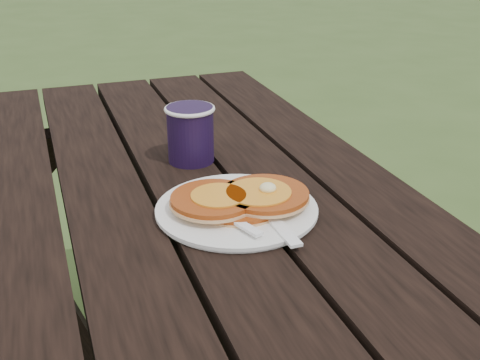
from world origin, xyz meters
name	(u,v)px	position (x,y,z in m)	size (l,w,h in m)	color
plate	(237,210)	(0.04, 0.01, 0.76)	(0.26, 0.26, 0.01)	white
pancake_stack	(241,199)	(0.05, 0.01, 0.77)	(0.23, 0.15, 0.04)	#A64312
knife	(273,219)	(0.08, -0.05, 0.76)	(0.02, 0.18, 0.01)	white
fork	(237,221)	(0.02, -0.05, 0.77)	(0.03, 0.16, 0.01)	white
coffee_cup	(190,131)	(0.03, 0.25, 0.81)	(0.10, 0.10, 0.11)	black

